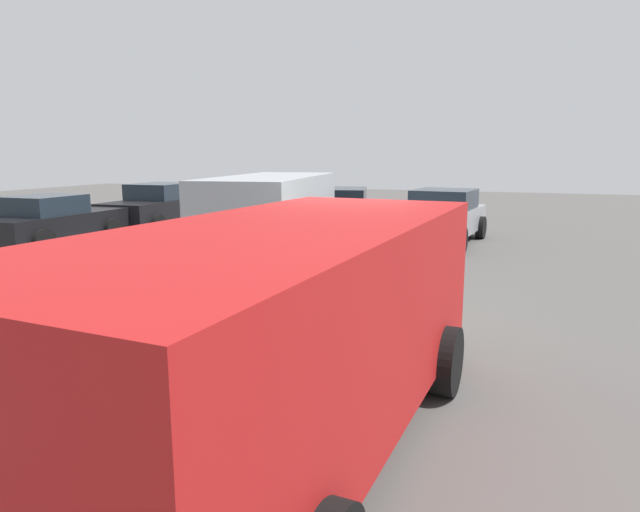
{
  "coord_description": "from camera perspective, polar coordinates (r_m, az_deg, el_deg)",
  "views": [
    {
      "loc": [
        -7.87,
        -2.49,
        2.46
      ],
      "look_at": [
        0.0,
        0.3,
        0.9
      ],
      "focal_mm": 30.82,
      "sensor_mm": 36.0,
      "label": 1
    }
  ],
  "objects": [
    {
      "name": "ground_plane",
      "position": [
        8.61,
        1.89,
        -6.02
      ],
      "size": [
        60.0,
        60.0,
        0.0
      ],
      "primitive_type": "plane",
      "color": "#514F4C"
    },
    {
      "name": "parked_sedan_near_left",
      "position": [
        16.26,
        -26.1,
        3.28
      ],
      "size": [
        3.97,
        1.97,
        1.39
      ],
      "rotation": [
        0.0,
        0.0,
        -0.0
      ],
      "color": "black",
      "rests_on": "ground"
    },
    {
      "name": "parked_sedan_row_back_far",
      "position": [
        17.65,
        2.11,
        4.84
      ],
      "size": [
        4.49,
        2.62,
        1.37
      ],
      "rotation": [
        0.0,
        0.0,
        3.36
      ],
      "color": "black",
      "rests_on": "ground"
    },
    {
      "name": "parked_sedan_far_left",
      "position": [
        19.28,
        -16.39,
        5.01
      ],
      "size": [
        4.35,
        2.05,
        1.48
      ],
      "rotation": [
        0.0,
        0.0,
        3.16
      ],
      "color": "black",
      "rests_on": "ground"
    },
    {
      "name": "art_car_decorated",
      "position": [
        8.53,
        1.96,
        -0.82
      ],
      "size": [
        4.98,
        2.88,
        1.8
      ],
      "rotation": [
        0.0,
        0.0,
        3.39
      ],
      "color": "beige",
      "rests_on": "ground"
    },
    {
      "name": "parked_sedan_far_right",
      "position": [
        15.71,
        12.47,
        4.0
      ],
      "size": [
        4.51,
        2.35,
        1.47
      ],
      "rotation": [
        0.0,
        0.0,
        3.02
      ],
      "color": "gray",
      "rests_on": "ground"
    },
    {
      "name": "parked_van_near_right",
      "position": [
        4.54,
        -3.84,
        -6.99
      ],
      "size": [
        5.42,
        2.62,
        1.91
      ],
      "rotation": [
        0.0,
        0.0,
        3.06
      ],
      "color": "#B21919",
      "rests_on": "ground"
    },
    {
      "name": "parked_van_behind_left",
      "position": [
        12.88,
        -5.03,
        4.53
      ],
      "size": [
        5.47,
        2.78,
        1.96
      ],
      "rotation": [
        0.0,
        0.0,
        0.13
      ],
      "color": "#9EA3A8",
      "rests_on": "ground"
    }
  ]
}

